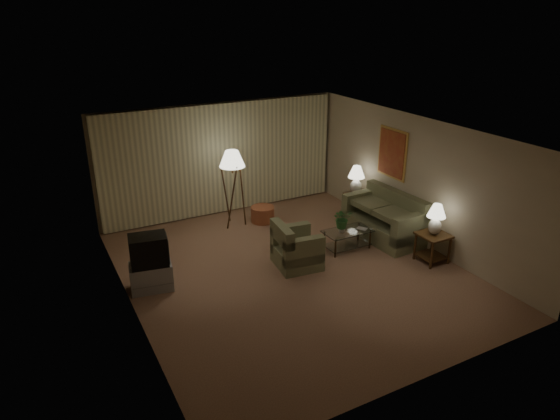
{
  "coord_description": "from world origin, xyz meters",
  "views": [
    {
      "loc": [
        -4.19,
        -7.39,
        4.74
      ],
      "look_at": [
        0.07,
        0.6,
        1.04
      ],
      "focal_mm": 32.0,
      "sensor_mm": 36.0,
      "label": 1
    }
  ],
  "objects_px": {
    "sofa": "(383,220)",
    "table_lamp_far": "(356,177)",
    "table_lamp_near": "(436,217)",
    "crt_tv": "(148,250)",
    "armchair": "(297,249)",
    "side_table_far": "(355,201)",
    "coffee_table": "(347,237)",
    "side_table_near": "(433,243)",
    "tv_cabinet": "(151,277)",
    "floor_lamp": "(233,187)",
    "vase": "(342,229)",
    "ottoman": "(263,214)"
  },
  "relations": [
    {
      "from": "coffee_table",
      "to": "vase",
      "type": "relative_size",
      "value": 7.1
    },
    {
      "from": "tv_cabinet",
      "to": "vase",
      "type": "relative_size",
      "value": 5.66
    },
    {
      "from": "side_table_far",
      "to": "crt_tv",
      "type": "distance_m",
      "value": 5.31
    },
    {
      "from": "coffee_table",
      "to": "armchair",
      "type": "bearing_deg",
      "value": -174.28
    },
    {
      "from": "tv_cabinet",
      "to": "floor_lamp",
      "type": "distance_m",
      "value": 3.2
    },
    {
      "from": "crt_tv",
      "to": "floor_lamp",
      "type": "xyz_separation_m",
      "value": [
        2.44,
        1.94,
        0.16
      ]
    },
    {
      "from": "armchair",
      "to": "side_table_near",
      "type": "relative_size",
      "value": 1.73
    },
    {
      "from": "side_table_near",
      "to": "coffee_table",
      "type": "distance_m",
      "value": 1.71
    },
    {
      "from": "side_table_far",
      "to": "side_table_near",
      "type": "bearing_deg",
      "value": -90.0
    },
    {
      "from": "table_lamp_near",
      "to": "tv_cabinet",
      "type": "height_order",
      "value": "table_lamp_near"
    },
    {
      "from": "side_table_far",
      "to": "armchair",
      "type": "bearing_deg",
      "value": -148.9
    },
    {
      "from": "table_lamp_near",
      "to": "crt_tv",
      "type": "relative_size",
      "value": 0.88
    },
    {
      "from": "crt_tv",
      "to": "floor_lamp",
      "type": "distance_m",
      "value": 3.13
    },
    {
      "from": "side_table_near",
      "to": "ottoman",
      "type": "bearing_deg",
      "value": 121.64
    },
    {
      "from": "coffee_table",
      "to": "tv_cabinet",
      "type": "height_order",
      "value": "tv_cabinet"
    },
    {
      "from": "table_lamp_far",
      "to": "ottoman",
      "type": "relative_size",
      "value": 1.24
    },
    {
      "from": "sofa",
      "to": "side_table_far",
      "type": "distance_m",
      "value": 1.26
    },
    {
      "from": "armchair",
      "to": "coffee_table",
      "type": "bearing_deg",
      "value": -77.75
    },
    {
      "from": "side_table_far",
      "to": "floor_lamp",
      "type": "height_order",
      "value": "floor_lamp"
    },
    {
      "from": "side_table_near",
      "to": "crt_tv",
      "type": "height_order",
      "value": "crt_tv"
    },
    {
      "from": "crt_tv",
      "to": "ottoman",
      "type": "bearing_deg",
      "value": 40.01
    },
    {
      "from": "vase",
      "to": "side_table_far",
      "type": "bearing_deg",
      "value": 45.82
    },
    {
      "from": "side_table_near",
      "to": "table_lamp_far",
      "type": "xyz_separation_m",
      "value": [
        -0.0,
        2.6,
        0.59
      ]
    },
    {
      "from": "sofa",
      "to": "armchair",
      "type": "height_order",
      "value": "sofa"
    },
    {
      "from": "side_table_far",
      "to": "table_lamp_near",
      "type": "height_order",
      "value": "table_lamp_near"
    },
    {
      "from": "tv_cabinet",
      "to": "floor_lamp",
      "type": "bearing_deg",
      "value": 48.42
    },
    {
      "from": "side_table_far",
      "to": "coffee_table",
      "type": "height_order",
      "value": "side_table_far"
    },
    {
      "from": "armchair",
      "to": "table_lamp_near",
      "type": "relative_size",
      "value": 1.65
    },
    {
      "from": "sofa",
      "to": "table_lamp_far",
      "type": "distance_m",
      "value": 1.39
    },
    {
      "from": "armchair",
      "to": "coffee_table",
      "type": "distance_m",
      "value": 1.3
    },
    {
      "from": "armchair",
      "to": "table_lamp_far",
      "type": "xyz_separation_m",
      "value": [
        2.45,
        1.48,
        0.64
      ]
    },
    {
      "from": "armchair",
      "to": "crt_tv",
      "type": "height_order",
      "value": "crt_tv"
    },
    {
      "from": "crt_tv",
      "to": "coffee_table",
      "type": "bearing_deg",
      "value": 5.2
    },
    {
      "from": "table_lamp_far",
      "to": "ottoman",
      "type": "height_order",
      "value": "table_lamp_far"
    },
    {
      "from": "armchair",
      "to": "crt_tv",
      "type": "xyz_separation_m",
      "value": [
        -2.75,
        0.46,
        0.42
      ]
    },
    {
      "from": "sofa",
      "to": "side_table_near",
      "type": "relative_size",
      "value": 3.18
    },
    {
      "from": "vase",
      "to": "table_lamp_far",
      "type": "bearing_deg",
      "value": 45.82
    },
    {
      "from": "table_lamp_near",
      "to": "vase",
      "type": "relative_size",
      "value": 4.4
    },
    {
      "from": "side_table_far",
      "to": "table_lamp_near",
      "type": "distance_m",
      "value": 2.66
    },
    {
      "from": "tv_cabinet",
      "to": "ottoman",
      "type": "bearing_deg",
      "value": 40.01
    },
    {
      "from": "table_lamp_near",
      "to": "coffee_table",
      "type": "relative_size",
      "value": 0.62
    },
    {
      "from": "table_lamp_far",
      "to": "armchair",
      "type": "bearing_deg",
      "value": -148.9
    },
    {
      "from": "side_table_far",
      "to": "coffee_table",
      "type": "relative_size",
      "value": 0.59
    },
    {
      "from": "sofa",
      "to": "armchair",
      "type": "distance_m",
      "value": 2.31
    },
    {
      "from": "side_table_near",
      "to": "side_table_far",
      "type": "relative_size",
      "value": 1.0
    },
    {
      "from": "table_lamp_far",
      "to": "vase",
      "type": "height_order",
      "value": "table_lamp_far"
    },
    {
      "from": "side_table_near",
      "to": "vase",
      "type": "height_order",
      "value": "side_table_near"
    },
    {
      "from": "floor_lamp",
      "to": "crt_tv",
      "type": "bearing_deg",
      "value": -141.47
    },
    {
      "from": "armchair",
      "to": "tv_cabinet",
      "type": "height_order",
      "value": "armchair"
    },
    {
      "from": "armchair",
      "to": "ottoman",
      "type": "height_order",
      "value": "armchair"
    }
  ]
}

